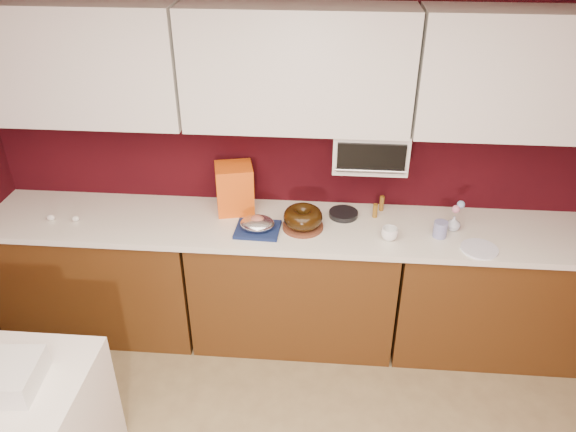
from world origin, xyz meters
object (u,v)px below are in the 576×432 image
(coffee_mug, at_px, (390,233))
(flower_vase, at_px, (454,222))
(bundt_cake, at_px, (303,217))
(newspaper_stack, at_px, (0,376))
(foil_ham_nest, at_px, (257,223))
(toaster_oven, at_px, (370,147))
(pandoro_box, at_px, (235,188))
(blue_jar, at_px, (440,229))

(coffee_mug, bearing_deg, flower_vase, 19.83)
(bundt_cake, height_order, newspaper_stack, bundt_cake)
(foil_ham_nest, bearing_deg, toaster_oven, 21.23)
(bundt_cake, relative_size, pandoro_box, 0.77)
(coffee_mug, height_order, blue_jar, blue_jar)
(bundt_cake, relative_size, foil_ham_nest, 1.15)
(toaster_oven, bearing_deg, newspaper_stack, -139.44)
(toaster_oven, height_order, bundt_cake, toaster_oven)
(toaster_oven, height_order, newspaper_stack, toaster_oven)
(toaster_oven, height_order, foil_ham_nest, toaster_oven)
(foil_ham_nest, xyz_separation_m, pandoro_box, (-0.18, 0.25, 0.10))
(pandoro_box, xyz_separation_m, flower_vase, (1.39, -0.13, -0.11))
(coffee_mug, relative_size, flower_vase, 0.91)
(bundt_cake, bearing_deg, blue_jar, -1.80)
(toaster_oven, distance_m, coffee_mug, 0.53)
(pandoro_box, bearing_deg, bundt_cake, -36.41)
(blue_jar, xyz_separation_m, flower_vase, (0.09, 0.09, 0.00))
(blue_jar, bearing_deg, toaster_oven, 152.80)
(bundt_cake, distance_m, coffee_mug, 0.54)
(toaster_oven, xyz_separation_m, newspaper_stack, (-1.71, -1.46, -0.56))
(foil_ham_nest, bearing_deg, coffee_mug, -2.07)
(flower_vase, bearing_deg, foil_ham_nest, -174.51)
(bundt_cake, relative_size, blue_jar, 2.42)
(pandoro_box, height_order, newspaper_stack, pandoro_box)
(bundt_cake, distance_m, newspaper_stack, 1.83)
(flower_vase, bearing_deg, coffee_mug, -160.17)
(coffee_mug, bearing_deg, newspaper_stack, -147.55)
(toaster_oven, xyz_separation_m, flower_vase, (0.54, -0.14, -0.42))
(pandoro_box, distance_m, flower_vase, 1.40)
(blue_jar, height_order, flower_vase, flower_vase)
(toaster_oven, height_order, pandoro_box, toaster_oven)
(bundt_cake, height_order, flower_vase, bundt_cake)
(bundt_cake, bearing_deg, pandoro_box, 157.09)
(newspaper_stack, bearing_deg, toaster_oven, 40.56)
(toaster_oven, distance_m, blue_jar, 0.66)
(foil_ham_nest, height_order, pandoro_box, pandoro_box)
(toaster_oven, height_order, blue_jar, toaster_oven)
(foil_ham_nest, bearing_deg, flower_vase, 5.49)
(toaster_oven, relative_size, bundt_cake, 1.84)
(coffee_mug, relative_size, blue_jar, 0.96)
(toaster_oven, relative_size, coffee_mug, 4.65)
(flower_vase, bearing_deg, blue_jar, -137.72)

